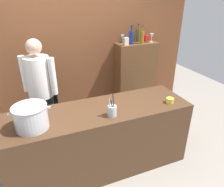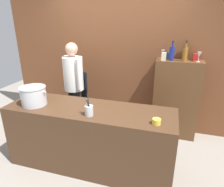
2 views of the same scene
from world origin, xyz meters
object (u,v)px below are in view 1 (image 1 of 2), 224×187
Objects in this scene: butter_jar at (170,100)px; wine_bottle_cobalt at (131,37)px; wine_bottle_olive at (138,35)px; wine_glass_short at (122,38)px; wine_glass_tall at (152,36)px; wine_bottle_amber at (142,37)px; spice_tin_cream at (126,41)px; utensil_crock at (112,111)px; spice_tin_navy at (125,40)px; chef at (41,88)px; stockpot_large at (31,117)px; spice_tin_red at (146,38)px.

wine_bottle_cobalt is (0.09, 1.33, 0.57)m from butter_jar.
wine_bottle_olive is 1.95× the size of wine_glass_short.
wine_bottle_cobalt is at bearing 179.91° from wine_glass_tall.
wine_bottle_cobalt is (-0.20, 0.02, 0.00)m from wine_bottle_amber.
utensil_crock is at bearing -121.19° from spice_tin_cream.
spice_tin_navy is (-0.05, 0.14, -0.06)m from wine_bottle_cobalt.
utensil_crock is 1.95m from wine_glass_tall.
stockpot_large is (-0.16, -0.89, 0.06)m from chef.
wine_glass_short is at bearing -138.79° from spice_tin_navy.
wine_bottle_cobalt is (1.61, 0.35, 0.54)m from chef.
utensil_crock is (0.70, -0.99, 0.00)m from chef.
chef is at bearing -170.04° from wine_glass_tall.
wine_bottle_olive reaches higher than wine_bottle_amber.
wine_glass_short reaches higher than wine_glass_tall.
spice_tin_red is 0.53m from spice_tin_cream.
spice_tin_navy reaches higher than stockpot_large.
wine_bottle_amber is 0.96× the size of wine_bottle_cobalt.
butter_jar is 1.52m from wine_glass_tall.
butter_jar is at bearing -2.74° from stockpot_large.
wine_bottle_amber reaches higher than spice_tin_red.
stockpot_large is at bearing -150.21° from wine_glass_tall.
wine_glass_tall is at bearing 69.31° from butter_jar.
wine_bottle_olive is 2.82× the size of spice_tin_red.
spice_tin_navy is at bearing 163.35° from wine_glass_tall.
spice_tin_red is (2.14, 1.37, 0.41)m from stockpot_large.
wine_glass_short is (1.46, 0.41, 0.53)m from chef.
utensil_crock is 1.70m from wine_bottle_cobalt.
wine_glass_tall is 1.43× the size of spice_tin_red.
utensil_crock is at bearing -127.02° from wine_bottle_olive.
stockpot_large is at bearing -147.33° from spice_tin_red.
spice_tin_navy is (0.04, 1.46, 0.51)m from butter_jar.
wine_glass_short is (-0.35, -0.09, -0.01)m from wine_bottle_olive.
spice_tin_cream reaches higher than spice_tin_red.
wine_glass_tall is 0.48m from spice_tin_navy.
wine_bottle_amber is (1.11, 1.32, 0.53)m from utensil_crock.
spice_tin_red is at bearing 8.36° from wine_glass_short.
butter_jar is 1.38m from spice_tin_cream.
wine_glass_short is (0.76, 1.39, 0.53)m from utensil_crock.
chef is 1.80m from butter_jar.
utensil_crock is 1.59m from spice_tin_cream.
wine_bottle_cobalt is at bearing 35.20° from stockpot_large.
wine_bottle_cobalt reaches higher than wine_glass_short.
wine_bottle_cobalt reaches higher than wine_bottle_amber.
wine_glass_tall is 0.55m from wine_glass_short.
wine_bottle_cobalt is at bearing -19.70° from wine_glass_short.
wine_glass_tall is at bearing -0.09° from wine_bottle_cobalt.
spice_tin_navy is at bearing -127.04° from chef.
spice_tin_cream is at bearing 91.36° from butter_jar.
spice_tin_red is 0.42m from spice_tin_navy.
stockpot_large is 2.36m from wine_bottle_amber.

